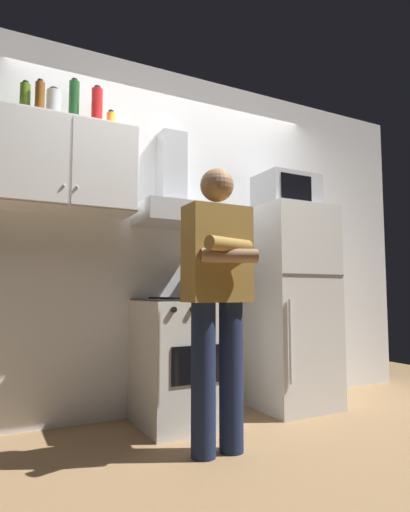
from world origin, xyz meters
TOP-DOWN VIEW (x-y plane):
  - ground_plane at (0.00, 0.00)m, footprint 7.00×7.00m
  - back_wall_tiled at (0.00, 0.60)m, footprint 4.80×0.10m
  - upper_cabinet at (-0.85, 0.37)m, footprint 0.90×0.37m
  - stove_oven at (-0.05, 0.25)m, footprint 0.60×0.62m
  - range_hood at (-0.05, 0.38)m, footprint 0.60×0.44m
  - refrigerator at (0.90, 0.25)m, footprint 0.60×0.62m
  - microwave at (0.90, 0.27)m, footprint 0.48×0.37m
  - person_standing at (-0.10, -0.36)m, footprint 0.38×0.33m
  - cooking_pot at (0.08, 0.13)m, footprint 0.31×0.21m
  - bottle_spice_jar at (-0.55, 0.40)m, footprint 0.06×0.06m
  - bottle_beer_brown at (-1.03, 0.34)m, footprint 0.06×0.06m
  - bottle_soda_red at (-0.66, 0.37)m, footprint 0.08×0.08m
  - bottle_wine_green at (-0.81, 0.41)m, footprint 0.07×0.07m
  - bottle_olive_oil at (-1.12, 0.40)m, footprint 0.07×0.07m
  - bottle_canister_steel at (-0.94, 0.42)m, footprint 0.10×0.10m

SIDE VIEW (x-z plane):
  - ground_plane at x=0.00m, z-range 0.00..0.00m
  - stove_oven at x=-0.05m, z-range 0.00..0.87m
  - refrigerator at x=0.90m, z-range 0.00..1.60m
  - person_standing at x=-0.10m, z-range 0.08..1.72m
  - cooking_pot at x=0.08m, z-range 0.87..0.99m
  - back_wall_tiled at x=0.00m, z-range 0.00..2.70m
  - range_hood at x=-0.05m, z-range 1.22..1.97m
  - microwave at x=0.90m, z-range 1.60..1.88m
  - upper_cabinet at x=-0.85m, z-range 1.45..2.05m
  - bottle_spice_jar at x=-0.55m, z-range 2.04..2.20m
  - bottle_olive_oil at x=-1.12m, z-range 2.04..2.28m
  - bottle_canister_steel at x=-0.94m, z-range 2.04..2.28m
  - bottle_beer_brown at x=-1.03m, z-range 2.04..2.29m
  - bottle_soda_red at x=-0.66m, z-range 2.04..2.34m
  - bottle_wine_green at x=-0.81m, z-range 2.04..2.38m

